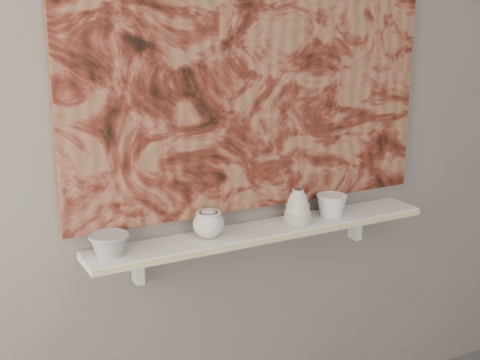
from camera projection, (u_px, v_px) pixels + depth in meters
wall_back at (253, 116)px, 2.53m from camera, size 3.60×0.00×3.60m
shelf at (264, 231)px, 2.56m from camera, size 1.40×0.18×0.03m
shelf_stripe at (277, 239)px, 2.48m from camera, size 1.40×0.01×0.02m
bracket_left at (138, 267)px, 2.41m from camera, size 0.03×0.06×0.12m
bracket_right at (355, 225)px, 2.86m from camera, size 0.03×0.06×0.12m
painting at (255, 65)px, 2.47m from camera, size 1.50×0.02×1.10m
house_motif at (351, 136)px, 2.74m from camera, size 0.09×0.00×0.08m
bowl_grey at (109, 244)px, 2.27m from camera, size 0.16×0.16×0.08m
cup_cream at (209, 224)px, 2.44m from camera, size 0.13×0.13×0.11m
bell_vessel at (298, 206)px, 2.61m from camera, size 0.15×0.15×0.13m
bowl_white at (331, 205)px, 2.69m from camera, size 0.15×0.15×0.09m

